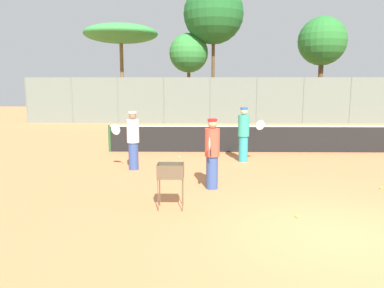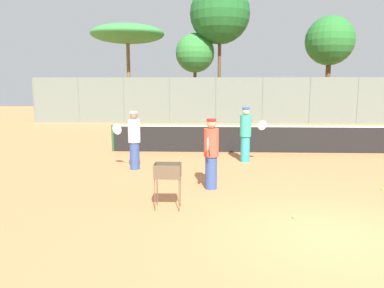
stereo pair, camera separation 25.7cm
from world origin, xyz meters
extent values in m
plane|color=#D37F4C|center=(0.00, 0.00, 0.00)|extent=(80.00, 80.00, 0.00)
cylinder|color=#26592D|center=(-5.95, 8.39, 0.54)|extent=(0.10, 0.10, 1.07)
cube|color=black|center=(0.00, 8.39, 0.51)|extent=(11.91, 0.01, 1.01)
cube|color=white|center=(0.00, 8.39, 1.04)|extent=(11.91, 0.02, 0.06)
cylinder|color=slate|center=(-14.47, 19.77, 1.58)|extent=(0.08, 0.08, 3.17)
cylinder|color=slate|center=(-11.25, 19.77, 1.58)|extent=(0.08, 0.08, 3.17)
cylinder|color=slate|center=(-8.04, 19.77, 1.58)|extent=(0.08, 0.08, 3.17)
cylinder|color=slate|center=(-4.82, 19.77, 1.58)|extent=(0.08, 0.08, 3.17)
cylinder|color=slate|center=(-1.61, 19.77, 1.58)|extent=(0.08, 0.08, 3.17)
cylinder|color=slate|center=(1.61, 19.77, 1.58)|extent=(0.08, 0.08, 3.17)
cylinder|color=slate|center=(4.82, 19.77, 1.58)|extent=(0.08, 0.08, 3.17)
cylinder|color=slate|center=(8.04, 19.77, 1.58)|extent=(0.08, 0.08, 3.17)
cube|color=slate|center=(0.00, 19.77, 1.58)|extent=(28.94, 0.01, 3.17)
cylinder|color=brown|center=(-8.78, 25.13, 3.02)|extent=(0.30, 0.30, 6.03)
ellipsoid|color=#388E42|center=(-8.78, 25.13, 6.79)|extent=(6.03, 6.03, 1.51)
cylinder|color=brown|center=(-3.22, 24.26, 2.12)|extent=(0.27, 0.27, 4.24)
sphere|color=#338438|center=(-3.22, 24.26, 5.17)|extent=(3.10, 3.10, 3.10)
cylinder|color=brown|center=(-1.28, 23.84, 3.36)|extent=(0.26, 0.26, 6.72)
sphere|color=#1E6028|center=(-1.28, 23.84, 8.11)|extent=(4.66, 4.66, 4.66)
cylinder|color=brown|center=(7.36, 24.38, 2.47)|extent=(0.39, 0.39, 4.95)
sphere|color=#28722D|center=(7.36, 24.38, 6.09)|extent=(3.80, 3.80, 3.80)
cylinder|color=#334C8C|center=(-2.06, 3.05, 0.42)|extent=(0.30, 0.30, 0.85)
cylinder|color=#E54C38|center=(-2.06, 3.05, 1.20)|extent=(0.37, 0.37, 0.71)
sphere|color=tan|center=(-2.06, 3.05, 1.67)|extent=(0.23, 0.23, 0.23)
cylinder|color=red|center=(-2.06, 3.05, 1.77)|extent=(0.24, 0.24, 0.06)
cylinder|color=black|center=(-2.11, 2.69, 1.03)|extent=(0.05, 0.15, 0.27)
ellipsoid|color=silver|center=(-2.14, 2.51, 1.25)|extent=(0.09, 0.40, 0.43)
cylinder|color=#334C8C|center=(-4.45, 5.21, 0.43)|extent=(0.31, 0.31, 0.86)
cylinder|color=white|center=(-4.45, 5.21, 1.22)|extent=(0.38, 0.38, 0.72)
sphere|color=#8C6647|center=(-4.45, 5.21, 1.70)|extent=(0.23, 0.23, 0.23)
cylinder|color=white|center=(-4.45, 5.21, 1.80)|extent=(0.25, 0.25, 0.06)
cylinder|color=black|center=(-4.81, 5.25, 1.04)|extent=(0.15, 0.04, 0.27)
ellipsoid|color=silver|center=(-5.00, 5.26, 1.26)|extent=(0.40, 0.07, 0.43)
cylinder|color=teal|center=(-0.85, 6.53, 0.44)|extent=(0.31, 0.31, 0.89)
cylinder|color=teal|center=(-0.85, 6.53, 1.26)|extent=(0.39, 0.39, 0.74)
sphere|color=#DBB28C|center=(-0.85, 6.53, 1.75)|extent=(0.24, 0.24, 0.24)
cylinder|color=#2659B2|center=(-0.85, 6.53, 1.85)|extent=(0.25, 0.25, 0.06)
cylinder|color=black|center=(-0.50, 6.43, 1.07)|extent=(0.15, 0.07, 0.27)
ellipsoid|color=silver|center=(-0.32, 6.37, 1.29)|extent=(0.39, 0.14, 0.43)
cylinder|color=brown|center=(-3.25, 1.26, 0.34)|extent=(0.02, 0.02, 0.69)
cylinder|color=brown|center=(-2.74, 1.26, 0.34)|extent=(0.02, 0.02, 0.69)
cylinder|color=brown|center=(-3.25, 1.62, 0.34)|extent=(0.02, 0.02, 0.69)
cylinder|color=brown|center=(-2.74, 1.62, 0.34)|extent=(0.02, 0.02, 0.69)
cube|color=brown|center=(-2.99, 1.44, 0.70)|extent=(0.55, 0.40, 0.01)
cube|color=brown|center=(-2.99, 1.24, 0.84)|extent=(0.55, 0.01, 0.30)
cube|color=brown|center=(-2.99, 1.64, 0.84)|extent=(0.55, 0.01, 0.30)
cube|color=brown|center=(-3.27, 1.44, 0.84)|extent=(0.01, 0.40, 0.30)
cube|color=brown|center=(-2.72, 1.44, 0.84)|extent=(0.01, 0.40, 0.30)
sphere|color=#D1E54C|center=(-3.14, 1.54, 0.73)|extent=(0.07, 0.07, 0.07)
sphere|color=#D1E54C|center=(-3.10, 1.41, 0.79)|extent=(0.07, 0.07, 0.07)
sphere|color=#D1E54C|center=(-2.91, 1.49, 0.79)|extent=(0.07, 0.07, 0.07)
sphere|color=#D1E54C|center=(-3.00, 1.31, 0.73)|extent=(0.07, 0.07, 0.07)
sphere|color=#D1E54C|center=(-3.08, 1.38, 0.79)|extent=(0.07, 0.07, 0.07)
sphere|color=#D1E54C|center=(-2.80, 1.41, 0.73)|extent=(0.07, 0.07, 0.07)
sphere|color=#D1E54C|center=(-2.81, 1.40, 0.79)|extent=(0.07, 0.07, 0.07)
sphere|color=#D1E54C|center=(-2.84, 1.54, 0.79)|extent=(0.07, 0.07, 0.07)
sphere|color=#D1E54C|center=(-3.00, 1.54, 0.73)|extent=(0.07, 0.07, 0.07)
sphere|color=#D1E54C|center=(-3.13, 1.30, 0.73)|extent=(0.07, 0.07, 0.07)
sphere|color=#D1E54C|center=(-2.92, 1.37, 0.79)|extent=(0.07, 0.07, 0.07)
sphere|color=#D1E54C|center=(-2.78, 1.43, 0.79)|extent=(0.07, 0.07, 0.07)
sphere|color=#D1E54C|center=(-3.04, 1.46, 0.73)|extent=(0.07, 0.07, 0.07)
sphere|color=#D1E54C|center=(-3.02, 1.34, 0.73)|extent=(0.07, 0.07, 0.07)
sphere|color=#D1E54C|center=(2.29, 3.09, 0.03)|extent=(0.07, 0.07, 0.07)
sphere|color=#D1E54C|center=(-0.41, 0.93, 0.03)|extent=(0.07, 0.07, 0.07)
sphere|color=#D1E54C|center=(-3.10, 7.13, 0.03)|extent=(0.07, 0.07, 0.07)
camera|label=1|loc=(-2.40, -6.28, 2.63)|focal=35.00mm
camera|label=2|loc=(-2.14, -6.27, 2.63)|focal=35.00mm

